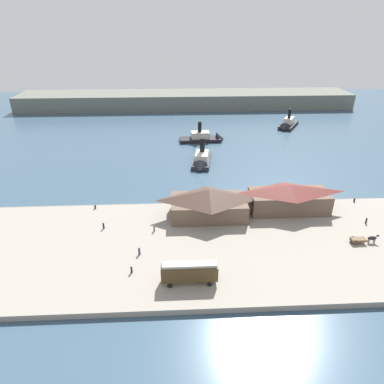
# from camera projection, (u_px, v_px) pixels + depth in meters

# --- Properties ---
(ground_plane) EXTENTS (320.00, 320.00, 0.00)m
(ground_plane) POSITION_uv_depth(u_px,v_px,m) (199.00, 200.00, 91.81)
(ground_plane) COLOR #385166
(quay_promenade) EXTENTS (110.00, 36.00, 1.20)m
(quay_promenade) POSITION_uv_depth(u_px,v_px,m) (207.00, 246.00, 71.94)
(quay_promenade) COLOR gray
(quay_promenade) RESTS_ON ground
(seawall_edge) EXTENTS (110.00, 0.80, 1.00)m
(seawall_edge) POSITION_uv_depth(u_px,v_px,m) (200.00, 205.00, 88.37)
(seawall_edge) COLOR slate
(seawall_edge) RESTS_ON ground
(ferry_shed_central_terminal) EXTENTS (17.97, 10.09, 7.06)m
(ferry_shed_central_terminal) POSITION_uv_depth(u_px,v_px,m) (209.00, 203.00, 80.48)
(ferry_shed_central_terminal) COLOR brown
(ferry_shed_central_terminal) RESTS_ON quay_promenade
(ferry_shed_west_terminal) EXTENTS (19.46, 8.16, 6.95)m
(ferry_shed_west_terminal) POSITION_uv_depth(u_px,v_px,m) (289.00, 197.00, 82.95)
(ferry_shed_west_terminal) COLOR brown
(ferry_shed_west_terminal) RESTS_ON quay_promenade
(street_tram) EXTENTS (10.05, 2.49, 4.29)m
(street_tram) POSITION_uv_depth(u_px,v_px,m) (189.00, 272.00, 60.04)
(street_tram) COLOR #4C381E
(street_tram) RESTS_ON quay_promenade
(horse_cart) EXTENTS (5.91, 1.58, 1.87)m
(horse_cart) POSITION_uv_depth(u_px,v_px,m) (363.00, 239.00, 71.70)
(horse_cart) COLOR brown
(horse_cart) RESTS_ON quay_promenade
(pedestrian_near_cart) EXTENTS (0.43, 0.43, 1.75)m
(pedestrian_near_cart) POSITION_uv_depth(u_px,v_px,m) (139.00, 251.00, 68.15)
(pedestrian_near_cart) COLOR #33384C
(pedestrian_near_cart) RESTS_ON quay_promenade
(pedestrian_walking_east) EXTENTS (0.40, 0.40, 1.61)m
(pedestrian_walking_east) POSITION_uv_depth(u_px,v_px,m) (154.00, 228.00, 75.69)
(pedestrian_walking_east) COLOR #6B5B4C
(pedestrian_walking_east) RESTS_ON quay_promenade
(pedestrian_near_west_shed) EXTENTS (0.38, 0.38, 1.55)m
(pedestrian_near_west_shed) POSITION_uv_depth(u_px,v_px,m) (131.00, 270.00, 63.26)
(pedestrian_near_west_shed) COLOR #232328
(pedestrian_near_west_shed) RESTS_ON quay_promenade
(pedestrian_by_tram) EXTENTS (0.40, 0.40, 1.62)m
(pedestrian_by_tram) POSITION_uv_depth(u_px,v_px,m) (104.00, 226.00, 76.71)
(pedestrian_by_tram) COLOR #232328
(pedestrian_by_tram) RESTS_ON quay_promenade
(pedestrian_walking_west) EXTENTS (0.39, 0.39, 1.57)m
(pedestrian_walking_west) POSITION_uv_depth(u_px,v_px,m) (366.00, 221.00, 78.67)
(pedestrian_walking_west) COLOR #232328
(pedestrian_walking_west) RESTS_ON quay_promenade
(mooring_post_center_east) EXTENTS (0.44, 0.44, 0.90)m
(mooring_post_center_east) POSITION_uv_depth(u_px,v_px,m) (331.00, 200.00, 88.07)
(mooring_post_center_east) COLOR black
(mooring_post_center_east) RESTS_ON quay_promenade
(mooring_post_east) EXTENTS (0.44, 0.44, 0.90)m
(mooring_post_east) POSITION_uv_depth(u_px,v_px,m) (354.00, 200.00, 88.26)
(mooring_post_east) COLOR black
(mooring_post_east) RESTS_ON quay_promenade
(mooring_post_center_west) EXTENTS (0.44, 0.44, 0.90)m
(mooring_post_center_west) POSITION_uv_depth(u_px,v_px,m) (95.00, 207.00, 84.99)
(mooring_post_center_west) COLOR black
(mooring_post_center_west) RESTS_ON quay_promenade
(ferry_moored_west) EXTENTS (8.04, 17.13, 10.11)m
(ferry_moored_west) POSITION_uv_depth(u_px,v_px,m) (201.00, 161.00, 113.41)
(ferry_moored_west) COLOR #23282D
(ferry_moored_west) RESTS_ON ground
(ferry_departing_north) EXTENTS (18.00, 6.69, 9.91)m
(ferry_departing_north) POSITION_uv_depth(u_px,v_px,m) (206.00, 138.00, 135.85)
(ferry_departing_north) COLOR black
(ferry_departing_north) RESTS_ON ground
(ferry_mid_harbor) EXTENTS (13.21, 16.97, 10.10)m
(ferry_mid_harbor) POSITION_uv_depth(u_px,v_px,m) (287.00, 125.00, 152.39)
(ferry_mid_harbor) COLOR black
(ferry_mid_harbor) RESTS_ON ground
(far_headland) EXTENTS (180.00, 24.00, 8.00)m
(far_headland) POSITION_uv_depth(u_px,v_px,m) (186.00, 100.00, 187.95)
(far_headland) COLOR #60665B
(far_headland) RESTS_ON ground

